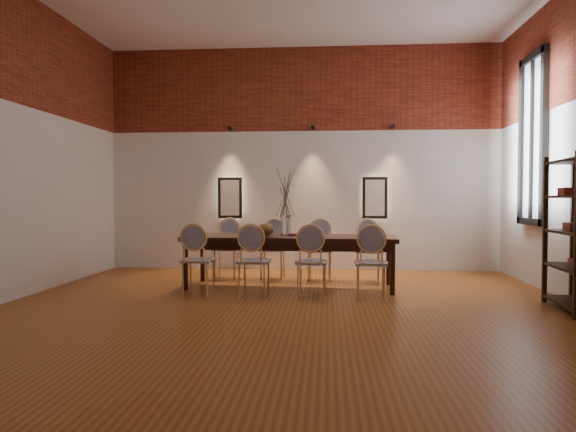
# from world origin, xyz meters

# --- Properties ---
(floor) EXTENTS (7.00, 7.00, 0.02)m
(floor) POSITION_xyz_m (0.00, 0.00, -0.01)
(floor) COLOR #96501C
(floor) RESTS_ON ground
(wall_back) EXTENTS (7.00, 0.10, 4.00)m
(wall_back) POSITION_xyz_m (0.00, 3.55, 2.00)
(wall_back) COLOR silver
(wall_back) RESTS_ON ground
(wall_front) EXTENTS (7.00, 0.10, 4.00)m
(wall_front) POSITION_xyz_m (0.00, -3.55, 2.00)
(wall_front) COLOR silver
(wall_front) RESTS_ON ground
(brick_band_back) EXTENTS (7.00, 0.02, 1.50)m
(brick_band_back) POSITION_xyz_m (0.00, 3.48, 3.25)
(brick_band_back) COLOR maroon
(brick_band_back) RESTS_ON ground
(niche_left) EXTENTS (0.36, 0.06, 0.66)m
(niche_left) POSITION_xyz_m (-1.30, 3.45, 1.30)
(niche_left) COLOR #FFEAC6
(niche_left) RESTS_ON wall_back
(niche_right) EXTENTS (0.36, 0.06, 0.66)m
(niche_right) POSITION_xyz_m (1.30, 3.45, 1.30)
(niche_right) COLOR #FFEAC6
(niche_right) RESTS_ON wall_back
(spot_fixture_left) EXTENTS (0.08, 0.10, 0.08)m
(spot_fixture_left) POSITION_xyz_m (-1.30, 3.42, 2.55)
(spot_fixture_left) COLOR black
(spot_fixture_left) RESTS_ON wall_back
(spot_fixture_mid) EXTENTS (0.08, 0.10, 0.08)m
(spot_fixture_mid) POSITION_xyz_m (0.20, 3.42, 2.55)
(spot_fixture_mid) COLOR black
(spot_fixture_mid) RESTS_ON wall_back
(spot_fixture_right) EXTENTS (0.08, 0.10, 0.08)m
(spot_fixture_right) POSITION_xyz_m (1.60, 3.42, 2.55)
(spot_fixture_right) COLOR black
(spot_fixture_right) RESTS_ON wall_back
(window_glass) EXTENTS (0.02, 0.78, 2.38)m
(window_glass) POSITION_xyz_m (3.46, 2.00, 2.15)
(window_glass) COLOR silver
(window_glass) RESTS_ON wall_right
(window_frame) EXTENTS (0.08, 0.90, 2.50)m
(window_frame) POSITION_xyz_m (3.44, 2.00, 2.15)
(window_frame) COLOR black
(window_frame) RESTS_ON wall_right
(window_mullion) EXTENTS (0.06, 0.06, 2.40)m
(window_mullion) POSITION_xyz_m (3.44, 2.00, 2.15)
(window_mullion) COLOR black
(window_mullion) RESTS_ON wall_right
(dining_table) EXTENTS (3.07, 1.13, 0.75)m
(dining_table) POSITION_xyz_m (-0.08, 1.62, 0.38)
(dining_table) COLOR black
(dining_table) RESTS_ON floor
(chair_near_a) EXTENTS (0.46, 0.46, 0.94)m
(chair_near_a) POSITION_xyz_m (-1.25, 0.92, 0.47)
(chair_near_a) COLOR #E4B278
(chair_near_a) RESTS_ON floor
(chair_near_b) EXTENTS (0.46, 0.46, 0.94)m
(chair_near_b) POSITION_xyz_m (-0.50, 0.88, 0.47)
(chair_near_b) COLOR #E4B278
(chair_near_b) RESTS_ON floor
(chair_near_c) EXTENTS (0.46, 0.46, 0.94)m
(chair_near_c) POSITION_xyz_m (0.26, 0.84, 0.47)
(chair_near_c) COLOR #E4B278
(chair_near_c) RESTS_ON floor
(chair_near_d) EXTENTS (0.46, 0.46, 0.94)m
(chair_near_d) POSITION_xyz_m (1.01, 0.80, 0.47)
(chair_near_d) COLOR #E4B278
(chair_near_d) RESTS_ON floor
(chair_far_a) EXTENTS (0.46, 0.46, 0.94)m
(chair_far_a) POSITION_xyz_m (-1.17, 2.45, 0.47)
(chair_far_a) COLOR #E4B278
(chair_far_a) RESTS_ON floor
(chair_far_b) EXTENTS (0.46, 0.46, 0.94)m
(chair_far_b) POSITION_xyz_m (-0.41, 2.41, 0.47)
(chair_far_b) COLOR #E4B278
(chair_far_b) RESTS_ON floor
(chair_far_c) EXTENTS (0.46, 0.46, 0.94)m
(chair_far_c) POSITION_xyz_m (0.34, 2.37, 0.47)
(chair_far_c) COLOR #E4B278
(chair_far_c) RESTS_ON floor
(chair_far_d) EXTENTS (0.46, 0.46, 0.94)m
(chair_far_d) POSITION_xyz_m (1.10, 2.33, 0.47)
(chair_far_d) COLOR #E4B278
(chair_far_d) RESTS_ON floor
(vase) EXTENTS (0.14, 0.14, 0.30)m
(vase) POSITION_xyz_m (-0.14, 1.62, 0.90)
(vase) COLOR silver
(vase) RESTS_ON dining_table
(dried_branches) EXTENTS (0.50, 0.50, 0.70)m
(dried_branches) POSITION_xyz_m (-0.14, 1.62, 1.35)
(dried_branches) COLOR #48402F
(dried_branches) RESTS_ON vase
(bowl) EXTENTS (0.24, 0.24, 0.18)m
(bowl) POSITION_xyz_m (-0.43, 1.59, 0.84)
(bowl) COLOR brown
(bowl) RESTS_ON dining_table
(book) EXTENTS (0.27, 0.19, 0.03)m
(book) POSITION_xyz_m (0.02, 1.69, 0.77)
(book) COLOR #8D236B
(book) RESTS_ON dining_table
(shelving_rack) EXTENTS (0.45, 1.02, 1.80)m
(shelving_rack) POSITION_xyz_m (3.28, 0.32, 0.90)
(shelving_rack) COLOR black
(shelving_rack) RESTS_ON floor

